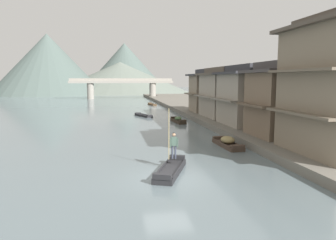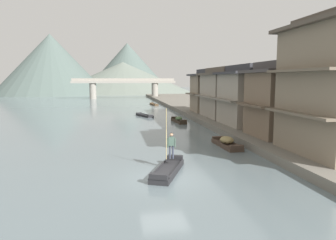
{
  "view_description": "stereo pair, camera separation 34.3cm",
  "coord_description": "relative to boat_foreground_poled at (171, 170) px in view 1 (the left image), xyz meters",
  "views": [
    {
      "loc": [
        -2.83,
        -15.89,
        5.24
      ],
      "look_at": [
        2.66,
        14.53,
        1.22
      ],
      "focal_mm": 33.34,
      "sensor_mm": 36.0,
      "label": 1
    },
    {
      "loc": [
        -2.49,
        -15.94,
        5.24
      ],
      "look_at": [
        2.66,
        14.53,
        1.22
      ],
      "focal_mm": 33.34,
      "sensor_mm": 36.0,
      "label": 2
    }
  ],
  "objects": [
    {
      "name": "ground_plane",
      "position": [
        -0.33,
        -0.81,
        -0.19
      ],
      "size": [
        400.0,
        400.0,
        0.0
      ],
      "primitive_type": "plane",
      "color": "slate"
    },
    {
      "name": "riverbank_right",
      "position": [
        15.94,
        29.19,
        0.1
      ],
      "size": [
        18.0,
        110.0,
        0.58
      ],
      "primitive_type": "cube",
      "color": "#6B665B",
      "rests_on": "ground"
    },
    {
      "name": "boat_foreground_poled",
      "position": [
        0.0,
        0.0,
        0.0
      ],
      "size": [
        2.61,
        4.31,
        0.56
      ],
      "color": "#232326",
      "rests_on": "ground"
    },
    {
      "name": "boatman_person",
      "position": [
        0.34,
        0.84,
        1.39
      ],
      "size": [
        0.57,
        0.29,
        3.04
      ],
      "color": "black",
      "rests_on": "boat_foreground_poled"
    },
    {
      "name": "boat_moored_nearest",
      "position": [
        5.04,
        47.1,
        -0.06
      ],
      "size": [
        1.36,
        4.51,
        0.38
      ],
      "color": "brown",
      "rests_on": "ground"
    },
    {
      "name": "boat_moored_second",
      "position": [
        1.24,
        27.44,
        -0.06
      ],
      "size": [
        2.28,
        4.03,
        0.39
      ],
      "color": "#232326",
      "rests_on": "ground"
    },
    {
      "name": "boat_moored_third",
      "position": [
        5.73,
        6.14,
        0.12
      ],
      "size": [
        1.28,
        4.03,
        0.82
      ],
      "color": "#423328",
      "rests_on": "ground"
    },
    {
      "name": "boat_moored_far",
      "position": [
        4.8,
        20.4,
        0.08
      ],
      "size": [
        1.32,
        3.79,
        0.73
      ],
      "color": "#33281E",
      "rests_on": "ground"
    },
    {
      "name": "house_waterfront_second",
      "position": [
        10.73,
        6.87,
        3.41
      ],
      "size": [
        5.92,
        5.66,
        6.14
      ],
      "color": "#75604C",
      "rests_on": "riverbank_right"
    },
    {
      "name": "house_waterfront_tall",
      "position": [
        10.57,
        13.67,
        3.4
      ],
      "size": [
        5.59,
        6.96,
        6.14
      ],
      "color": "gray",
      "rests_on": "riverbank_right"
    },
    {
      "name": "house_waterfront_narrow",
      "position": [
        10.46,
        20.48,
        3.4
      ],
      "size": [
        5.38,
        7.57,
        6.14
      ],
      "color": "gray",
      "rests_on": "riverbank_right"
    },
    {
      "name": "house_waterfront_far",
      "position": [
        11.1,
        27.14,
        3.41
      ],
      "size": [
        6.66,
        5.46,
        6.14
      ],
      "color": "gray",
      "rests_on": "riverbank_right"
    },
    {
      "name": "stone_bridge",
      "position": [
        -0.33,
        69.93,
        3.52
      ],
      "size": [
        28.1,
        2.4,
        5.57
      ],
      "color": "gray",
      "rests_on": "ground"
    },
    {
      "name": "hill_far_west",
      "position": [
        -25.05,
        100.37,
        10.39
      ],
      "size": [
        39.27,
        39.27,
        21.16
      ],
      "primitive_type": "cone",
      "color": "#4C5B56",
      "rests_on": "ground"
    },
    {
      "name": "hill_far_centre",
      "position": [
        2.91,
        128.31,
        10.61
      ],
      "size": [
        39.08,
        39.08,
        21.59
      ],
      "primitive_type": "cone",
      "color": "#4C5B56",
      "rests_on": "ground"
    },
    {
      "name": "hill_far_east",
      "position": [
        0.47,
        114.48,
        6.01
      ],
      "size": [
        56.85,
        56.85,
        12.39
      ],
      "primitive_type": "cone",
      "color": "slate",
      "rests_on": "ground"
    }
  ]
}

